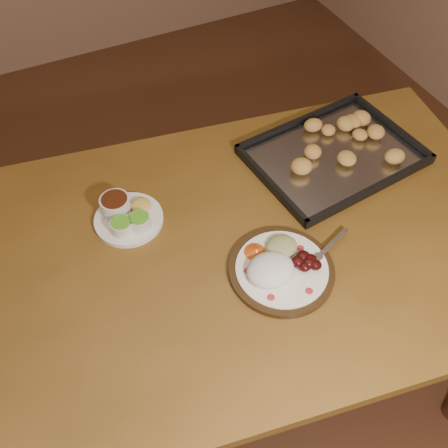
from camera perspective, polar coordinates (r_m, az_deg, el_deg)
ground at (r=1.96m, az=-9.02°, el=-13.46°), size 4.00×4.00×0.00m
dining_table at (r=1.33m, az=1.24°, el=-4.72°), size 1.62×1.13×0.75m
dinner_plate at (r=1.19m, az=6.37°, el=-4.90°), size 0.33×0.25×0.06m
condiment_saucer at (r=1.30m, az=-11.13°, el=0.99°), size 0.18×0.18×0.06m
baking_tray at (r=1.48m, az=12.39°, el=7.79°), size 0.49×0.39×0.05m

